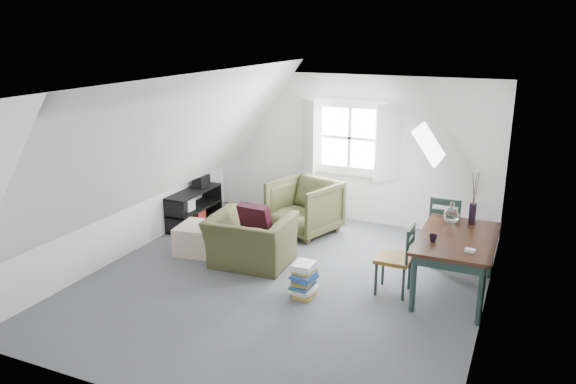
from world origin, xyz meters
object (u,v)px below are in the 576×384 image
at_px(dining_table, 457,244).
at_px(media_shelf, 193,210).
at_px(magazine_stack, 304,280).
at_px(ottoman, 201,239).
at_px(armchair_near, 251,264).
at_px(dining_chair_far, 445,228).
at_px(armchair_far, 304,233).
at_px(dining_chair_near, 397,258).

distance_m(dining_table, media_shelf, 4.50).
height_order(media_shelf, magazine_stack, media_shelf).
height_order(ottoman, magazine_stack, magazine_stack).
xyz_separation_m(ottoman, dining_table, (3.66, 0.14, 0.45)).
xyz_separation_m(dining_table, magazine_stack, (-1.70, -0.83, -0.45)).
relative_size(armchair_near, dining_chair_far, 1.11).
xyz_separation_m(armchair_far, magazine_stack, (0.85, -2.07, 0.22)).
bearing_deg(dining_chair_far, dining_table, 85.07).
bearing_deg(armchair_far, ottoman, -109.89).
distance_m(armchair_far, magazine_stack, 2.25).
relative_size(dining_table, media_shelf, 1.30).
bearing_deg(dining_chair_near, armchair_near, -82.57).
height_order(armchair_near, dining_chair_near, dining_chair_near).
xyz_separation_m(armchair_near, dining_chair_far, (2.47, 1.20, 0.52)).
distance_m(armchair_far, dining_table, 2.91).
bearing_deg(dining_chair_far, dining_chair_near, 50.98).
xyz_separation_m(armchair_far, media_shelf, (-1.86, -0.42, 0.27)).
bearing_deg(media_shelf, ottoman, -48.62).
bearing_deg(dining_chair_near, armchair_far, -120.56).
xyz_separation_m(dining_chair_near, media_shelf, (-3.73, 1.10, -0.20)).
height_order(dining_chair_far, media_shelf, dining_chair_far).
relative_size(armchair_far, ottoman, 1.54).
bearing_deg(dining_chair_far, armchair_far, -28.57).
xyz_separation_m(dining_chair_far, dining_chair_near, (-0.39, -1.23, -0.05)).
bearing_deg(ottoman, armchair_near, -6.87).
bearing_deg(ottoman, dining_table, 2.14).
relative_size(armchair_far, media_shelf, 0.82).
bearing_deg(armchair_far, media_shelf, -148.13).
height_order(armchair_near, magazine_stack, magazine_stack).
height_order(dining_table, magazine_stack, dining_table).
xyz_separation_m(ottoman, dining_chair_near, (2.98, -0.15, 0.26)).
bearing_deg(dining_table, magazine_stack, -152.22).
distance_m(dining_chair_near, media_shelf, 3.90).
bearing_deg(armchair_far, dining_table, -6.91).
relative_size(dining_chair_far, dining_chair_near, 1.10).
distance_m(ottoman, dining_chair_near, 3.00).
xyz_separation_m(armchair_far, dining_table, (2.55, -1.24, 0.66)).
relative_size(ottoman, media_shelf, 0.54).
bearing_deg(ottoman, media_shelf, 128.36).
bearing_deg(dining_table, dining_chair_far, 108.12).
bearing_deg(dining_chair_near, ottoman, -84.32).
height_order(armchair_far, dining_table, dining_table).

